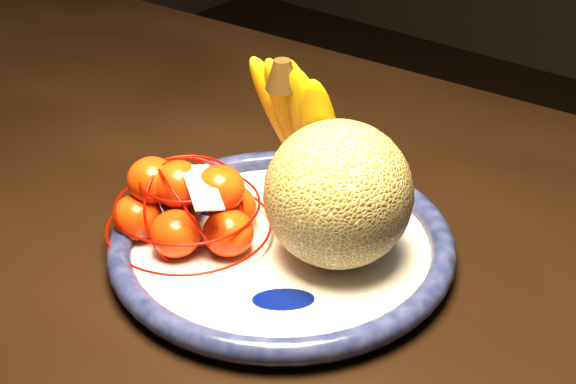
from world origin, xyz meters
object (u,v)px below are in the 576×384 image
Objects in this scene: dining_table at (158,233)px; cantaloupe at (338,194)px; banana_bunch at (307,126)px; mandarin_bag at (188,206)px; fruit_bowl at (282,243)px.

dining_table is 11.04× the size of cantaloupe.
banana_bunch is at bearing 10.67° from dining_table.
dining_table is 0.20m from mandarin_bag.
cantaloupe is 0.69× the size of mandarin_bag.
mandarin_bag is (-0.08, -0.05, 0.03)m from fruit_bowl.
mandarin_bag is at bearing -150.07° from fruit_bowl.
mandarin_bag is at bearing -154.17° from cantaloupe.
cantaloupe reaches higher than mandarin_bag.
dining_table is 0.32m from cantaloupe.
banana_bunch reaches higher than mandarin_bag.
mandarin_bag is at bearing -111.07° from banana_bunch.
fruit_bowl is 2.44× the size of cantaloupe.
mandarin_bag reaches higher than fruit_bowl.
dining_table is 0.24m from fruit_bowl.
banana_bunch reaches higher than cantaloupe.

